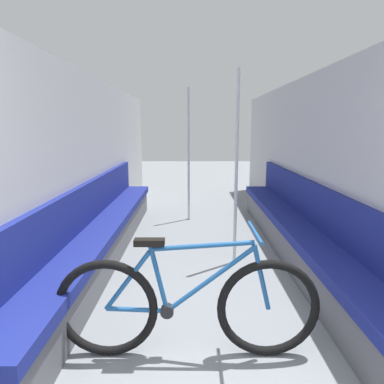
{
  "coord_description": "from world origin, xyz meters",
  "views": [
    {
      "loc": [
        -0.1,
        -0.71,
        1.57
      ],
      "look_at": [
        -0.09,
        1.93,
        1.07
      ],
      "focal_mm": 32.0,
      "sensor_mm": 36.0,
      "label": 1
    }
  ],
  "objects": [
    {
      "name": "grab_pole_far",
      "position": [
        0.4,
        3.09,
        1.07
      ],
      "size": [
        0.08,
        0.08,
        2.19
      ],
      "color": "gray",
      "rests_on": "ground"
    },
    {
      "name": "bicycle",
      "position": [
        -0.13,
        1.43,
        0.37
      ],
      "size": [
        1.81,
        0.46,
        0.91
      ],
      "rotation": [
        0.0,
        0.0,
        -0.08
      ],
      "color": "black",
      "rests_on": "ground"
    },
    {
      "name": "bench_seat_row_right",
      "position": [
        1.17,
        3.17,
        0.31
      ],
      "size": [
        0.43,
        4.91,
        0.93
      ],
      "color": "#5B5B60",
      "rests_on": "ground"
    },
    {
      "name": "grab_pole_near",
      "position": [
        -0.15,
        5.0,
        1.07
      ],
      "size": [
        0.08,
        0.08,
        2.19
      ],
      "color": "gray",
      "rests_on": "ground"
    },
    {
      "name": "wall_right",
      "position": [
        1.41,
        3.13,
        1.11
      ],
      "size": [
        0.1,
        9.45,
        2.21
      ],
      "primitive_type": "cube",
      "color": "#B2B2B7",
      "rests_on": "ground"
    },
    {
      "name": "bench_seat_row_left",
      "position": [
        -1.17,
        3.17,
        0.31
      ],
      "size": [
        0.43,
        4.91,
        0.93
      ],
      "color": "#5B5B60",
      "rests_on": "ground"
    },
    {
      "name": "wall_left",
      "position": [
        -1.41,
        3.13,
        1.11
      ],
      "size": [
        0.1,
        9.45,
        2.21
      ],
      "primitive_type": "cube",
      "color": "#B2B2B7",
      "rests_on": "ground"
    }
  ]
}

